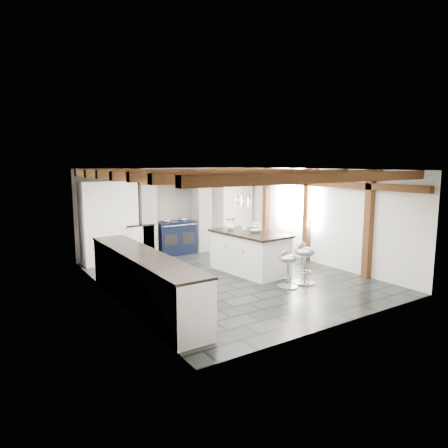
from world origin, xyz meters
TOP-DOWN VIEW (x-y plane):
  - ground at (0.00, 0.00)m, footprint 6.00×6.00m
  - room_shell at (-0.61, 1.42)m, footprint 6.00×6.03m
  - range_cooker at (0.00, 2.68)m, footprint 1.00×0.63m
  - kitchen_island at (0.60, 0.14)m, footprint 1.13×1.92m
  - bar_stool_near at (1.02, -1.16)m, footprint 0.52×0.52m
  - bar_stool_far at (0.56, -1.17)m, footprint 0.47×0.47m

SIDE VIEW (x-z plane):
  - ground at x=0.00m, z-range 0.00..0.00m
  - bar_stool_far at x=0.56m, z-range 0.09..0.84m
  - range_cooker at x=0.00m, z-range -0.03..0.96m
  - kitchen_island at x=0.60m, z-range -0.14..1.07m
  - bar_stool_near at x=1.02m, z-range 0.10..0.95m
  - room_shell at x=-0.61m, z-range -1.93..4.07m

